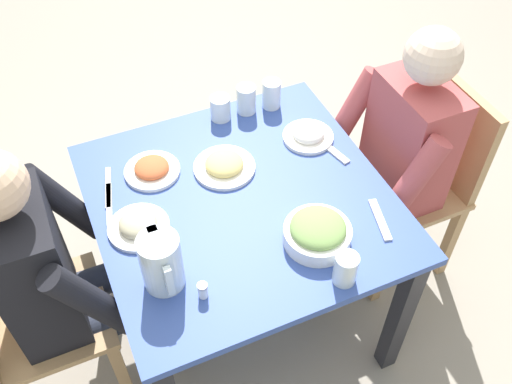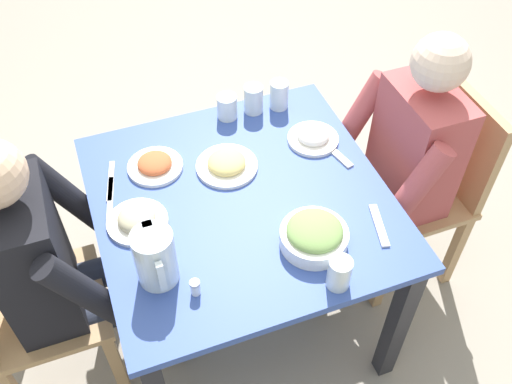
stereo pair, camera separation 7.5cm
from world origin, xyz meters
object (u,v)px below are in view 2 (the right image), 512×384
(water_pitcher, at_px, (155,257))
(water_glass_center, at_px, (279,95))
(chair_near, at_px, (15,306))
(diner_near, at_px, (67,262))
(salt_shaker, at_px, (195,287))
(water_glass_near_right, at_px, (339,273))
(plate_yoghurt, at_px, (313,137))
(plate_rice_curry, at_px, (155,165))
(water_glass_far_left, at_px, (227,107))
(water_glass_by_pitcher, at_px, (253,99))
(dining_table, at_px, (242,219))
(salad_bowl, at_px, (314,235))
(plate_beans, at_px, (137,220))
(chair_far, at_px, (430,180))
(plate_fries, at_px, (226,164))
(diner_far, at_px, (391,167))

(water_pitcher, relative_size, water_glass_center, 1.71)
(chair_near, distance_m, diner_near, 0.25)
(water_glass_center, relative_size, salt_shaker, 2.06)
(water_glass_near_right, bearing_deg, plate_yoghurt, 162.49)
(plate_rice_curry, relative_size, salt_shaker, 3.53)
(water_glass_far_left, height_order, water_glass_by_pitcher, water_glass_by_pitcher)
(plate_yoghurt, relative_size, water_glass_far_left, 1.98)
(dining_table, height_order, plate_rice_curry, plate_rice_curry)
(salad_bowl, xyz_separation_m, salt_shaker, (0.05, -0.39, -0.01))
(plate_beans, bearing_deg, chair_near, -88.81)
(chair_near, xyz_separation_m, water_pitcher, (0.21, 0.46, 0.32))
(chair_near, height_order, plate_yoghurt, chair_near)
(diner_near, height_order, plate_yoghurt, diner_near)
(water_glass_near_right, bearing_deg, chair_near, -113.75)
(chair_near, relative_size, water_glass_near_right, 8.22)
(salad_bowl, bearing_deg, plate_yoghurt, 155.97)
(dining_table, xyz_separation_m, salt_shaker, (0.30, -0.24, 0.14))
(water_glass_far_left, relative_size, salt_shaker, 1.72)
(water_pitcher, height_order, plate_yoghurt, water_pitcher)
(water_glass_far_left, distance_m, water_glass_by_pitcher, 0.10)
(chair_far, xyz_separation_m, water_glass_far_left, (-0.39, -0.70, 0.27))
(water_pitcher, xyz_separation_m, plate_beans, (-0.22, -0.02, -0.08))
(chair_far, height_order, plate_fries, chair_far)
(plate_rice_curry, bearing_deg, water_glass_near_right, 30.70)
(water_glass_by_pitcher, height_order, salt_shaker, water_glass_by_pitcher)
(dining_table, height_order, water_glass_far_left, water_glass_far_left)
(diner_near, bearing_deg, plate_beans, 92.20)
(diner_far, relative_size, plate_beans, 6.04)
(plate_fries, relative_size, water_glass_center, 1.92)
(chair_far, xyz_separation_m, water_pitcher, (0.23, -1.12, 0.32))
(water_pitcher, distance_m, plate_beans, 0.23)
(diner_near, distance_m, plate_fries, 0.61)
(chair_near, xyz_separation_m, water_glass_far_left, (-0.41, 0.88, 0.27))
(diner_near, bearing_deg, chair_near, -90.00)
(chair_near, bearing_deg, water_glass_near_right, 66.25)
(water_glass_center, bearing_deg, plate_fries, -50.29)
(diner_near, distance_m, plate_beans, 0.26)
(dining_table, relative_size, salad_bowl, 4.56)
(dining_table, distance_m, water_glass_near_right, 0.47)
(dining_table, bearing_deg, salt_shaker, -38.97)
(dining_table, xyz_separation_m, chair_near, (-0.00, -0.79, -0.11))
(chair_near, bearing_deg, water_glass_by_pitcher, 112.40)
(diner_far, relative_size, water_glass_by_pitcher, 10.64)
(chair_far, relative_size, plate_rice_curry, 4.59)
(chair_near, relative_size, water_glass_by_pitcher, 7.96)
(water_glass_center, bearing_deg, chair_near, -69.99)
(chair_near, height_order, salt_shaker, chair_near)
(diner_far, bearing_deg, dining_table, -88.20)
(dining_table, xyz_separation_m, water_glass_by_pitcher, (-0.41, 0.19, 0.17))
(plate_beans, xyz_separation_m, water_glass_far_left, (-0.40, 0.43, 0.03))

